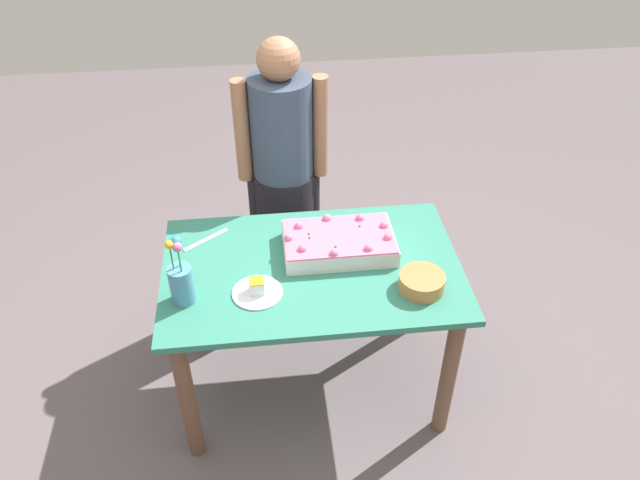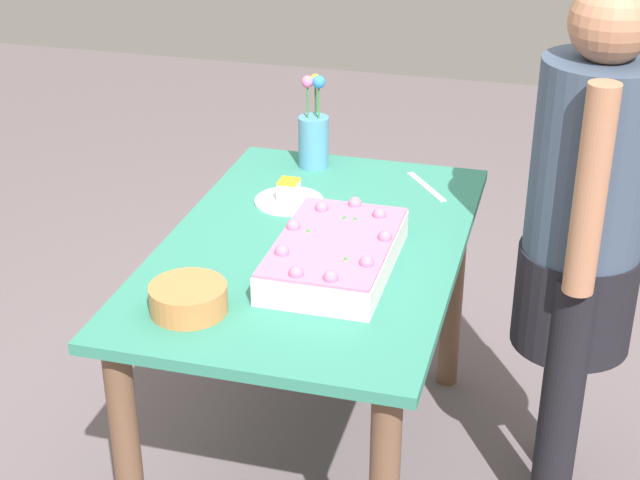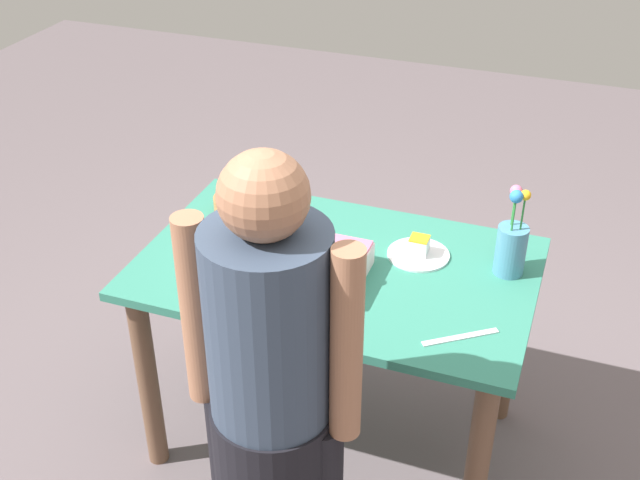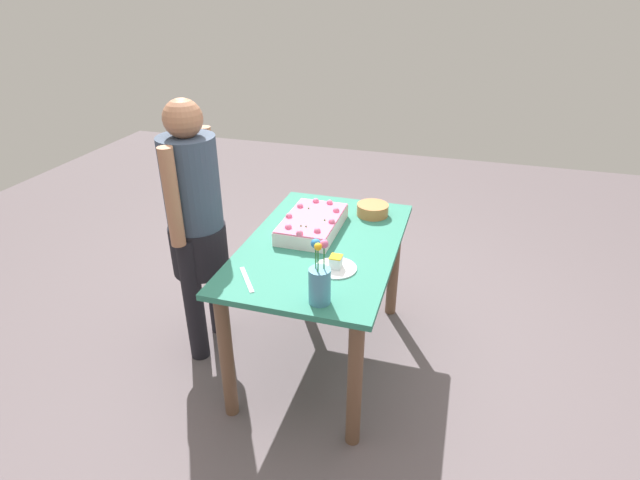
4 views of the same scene
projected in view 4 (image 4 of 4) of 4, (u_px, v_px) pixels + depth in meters
The scene contains 8 objects.
ground_plane at pixel (322, 355), 2.99m from camera, with size 8.00×8.00×0.00m, color #63575B.
dining_table at pixel (322, 266), 2.70m from camera, with size 1.26×0.79×0.76m.
sheet_cake at pixel (312, 223), 2.75m from camera, with size 0.48×0.29×0.11m.
serving_plate_with_slice at pixel (336, 266), 2.40m from camera, with size 0.20×0.20×0.07m.
cake_knife at pixel (247, 279), 2.31m from camera, with size 0.23×0.02×0.00m, color silver.
flower_vase at pixel (320, 282), 2.11m from camera, with size 0.10×0.10×0.30m.
fruit_bowl at pixel (373, 210), 2.93m from camera, with size 0.18×0.18×0.07m, color #BE743F.
person_standing at pixel (195, 217), 2.71m from camera, with size 0.45×0.31×1.49m.
Camera 4 is at (2.23, 0.66, 2.00)m, focal length 28.00 mm.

